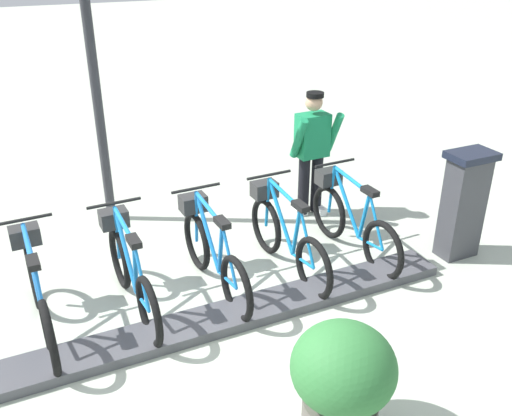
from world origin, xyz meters
The scene contains 11 objects.
ground_plane centered at (0.00, 0.00, 0.00)m, with size 60.00×60.00×0.00m, color #AFB7A5.
dock_rail_base centered at (0.00, 0.00, 0.05)m, with size 0.44×5.10×0.10m, color #47474C.
payment_kiosk centered at (0.05, -3.07, 0.67)m, with size 0.36×0.52×1.28m.
bike_docked_0 centered at (0.62, -1.95, 0.43)m, with size 1.72×0.54×1.02m.
bike_docked_1 centered at (0.62, -1.09, 0.43)m, with size 1.72×0.54×1.02m.
bike_docked_2 centered at (0.62, -0.23, 0.43)m, with size 1.72×0.54×1.02m.
bike_docked_3 centered at (0.62, 0.63, 0.43)m, with size 1.72×0.54×1.02m.
bike_docked_4 centered at (0.62, 1.49, 0.43)m, with size 1.72×0.54×1.02m.
worker_near_rack centered at (1.74, -2.06, 0.91)m, with size 0.46×0.63×1.66m.
lamp_post centered at (2.72, 0.41, 2.58)m, with size 0.32×0.32×3.94m.
planter_bush centered at (-1.63, -0.36, 0.54)m, with size 0.76×0.76×0.97m.
Camera 1 is at (-4.14, 1.51, 3.39)m, focal length 39.36 mm.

